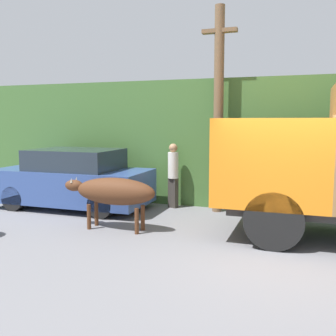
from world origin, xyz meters
TOP-DOWN VIEW (x-y plane):
  - ground_plane at (0.00, 0.00)m, footprint 60.00×60.00m
  - hillside_embankment at (0.00, 6.54)m, footprint 32.00×6.36m
  - building_backdrop at (-4.51, 4.71)m, footprint 5.78×2.70m
  - brown_cow at (-3.63, 0.47)m, footprint 2.20×0.60m
  - parked_suv at (-5.68, 2.06)m, footprint 4.23×1.87m
  - pedestrian_on_hill at (-3.09, 3.02)m, footprint 0.37×0.37m
  - utility_pole at (-1.84, 2.98)m, footprint 0.90×0.25m

SIDE VIEW (x-z plane):
  - ground_plane at x=0.00m, z-range 0.00..0.00m
  - parked_suv at x=-5.68m, z-range -0.03..1.61m
  - brown_cow at x=-3.63m, z-range 0.27..1.43m
  - pedestrian_on_hill at x=-3.09m, z-range 0.12..1.90m
  - building_backdrop at x=-4.51m, z-range 0.01..3.37m
  - hillside_embankment at x=0.00m, z-range 0.00..3.54m
  - utility_pole at x=-1.84m, z-range 0.10..5.41m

